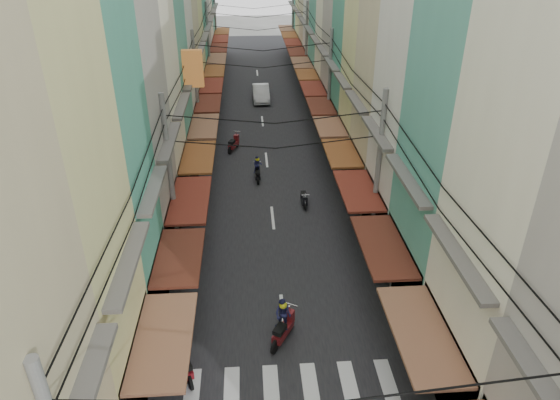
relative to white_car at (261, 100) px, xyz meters
name	(u,v)px	position (x,y,z in m)	size (l,w,h in m)	color
ground	(280,284)	(-0.10, -27.86, 0.00)	(160.00, 160.00, 0.00)	slate
road	(263,130)	(-0.10, -7.86, 0.01)	(10.00, 80.00, 0.02)	black
sidewalk_left	(182,131)	(-6.60, -7.86, 0.03)	(3.00, 80.00, 0.06)	slate
sidewalk_right	(343,128)	(6.40, -7.86, 0.03)	(3.00, 80.00, 0.06)	slate
crosswalk	(291,390)	(-0.10, -33.86, 0.03)	(7.55, 2.40, 0.01)	silver
building_row_left	(141,9)	(-8.02, -11.29, 9.78)	(7.80, 67.67, 23.70)	silver
building_row_right	(382,13)	(7.82, -11.41, 9.41)	(7.80, 68.98, 22.59)	#439479
utility_poles	(265,62)	(-0.10, -12.84, 6.59)	(10.20, 66.13, 8.20)	slate
white_car	(261,100)	(0.00, 0.00, 0.00)	(5.03, 1.97, 1.78)	#B8B8BC
bicycle	(398,281)	(5.40, -27.94, 0.00)	(0.58, 1.54, 1.06)	black
moving_scooters	(248,248)	(-1.49, -25.57, 0.56)	(6.15, 22.85, 2.00)	black
parked_scooters	(386,343)	(3.67, -32.27, 0.47)	(12.99, 15.24, 1.01)	black
pedestrians	(194,234)	(-4.14, -24.94, 1.07)	(12.32, 21.93, 2.23)	#2B202B
market_umbrella	(435,287)	(5.88, -30.82, 1.91)	(2.06, 2.06, 2.17)	#B2B2B7
traffic_sign	(394,256)	(4.68, -28.99, 2.16)	(0.10, 0.65, 2.96)	slate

